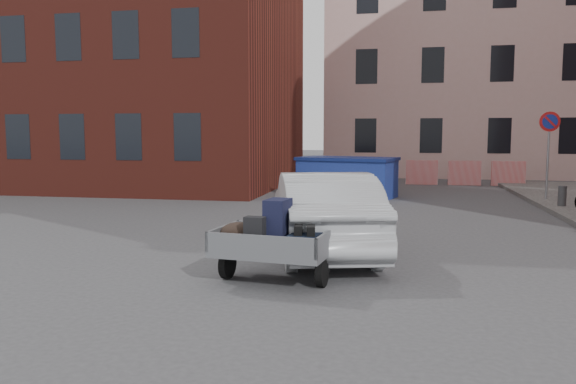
# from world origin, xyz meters

# --- Properties ---
(ground) EXTENTS (120.00, 120.00, 0.00)m
(ground) POSITION_xyz_m (0.00, 0.00, 0.00)
(ground) COLOR #38383A
(ground) RESTS_ON ground
(building_brick) EXTENTS (12.00, 10.00, 14.00)m
(building_brick) POSITION_xyz_m (-9.00, 13.00, 7.00)
(building_brick) COLOR #591E16
(building_brick) RESTS_ON ground
(building_pink) EXTENTS (16.00, 8.00, 14.00)m
(building_pink) POSITION_xyz_m (6.00, 22.00, 7.00)
(building_pink) COLOR #CEA79F
(building_pink) RESTS_ON ground
(far_building) EXTENTS (6.00, 6.00, 8.00)m
(far_building) POSITION_xyz_m (-20.00, 22.00, 4.00)
(far_building) COLOR maroon
(far_building) RESTS_ON ground
(no_parking_sign) EXTENTS (0.60, 0.09, 2.65)m
(no_parking_sign) POSITION_xyz_m (6.00, 9.48, 2.01)
(no_parking_sign) COLOR gray
(no_parking_sign) RESTS_ON sidewalk
(barriers) EXTENTS (4.70, 0.18, 1.00)m
(barriers) POSITION_xyz_m (4.20, 15.00, 0.50)
(barriers) COLOR red
(barriers) RESTS_ON ground
(trailer) EXTENTS (1.73, 1.89, 1.20)m
(trailer) POSITION_xyz_m (-0.22, -1.11, 0.61)
(trailer) COLOR black
(trailer) RESTS_ON ground
(dumpster) EXTENTS (3.48, 2.42, 1.33)m
(dumpster) POSITION_xyz_m (-0.13, 9.86, 0.67)
(dumpster) COLOR navy
(dumpster) RESTS_ON ground
(silver_car) EXTENTS (2.64, 4.65, 1.45)m
(silver_car) POSITION_xyz_m (0.23, 1.02, 0.72)
(silver_car) COLOR #A4A7AB
(silver_car) RESTS_ON ground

